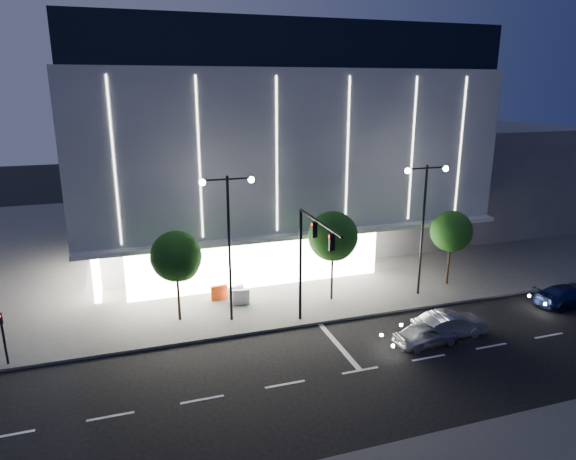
# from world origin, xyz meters

# --- Properties ---
(ground) EXTENTS (160.00, 160.00, 0.00)m
(ground) POSITION_xyz_m (0.00, 0.00, 0.00)
(ground) COLOR black
(ground) RESTS_ON ground
(sidewalk_museum) EXTENTS (70.00, 40.00, 0.15)m
(sidewalk_museum) POSITION_xyz_m (5.00, 24.00, 0.07)
(sidewalk_museum) COLOR #474747
(sidewalk_museum) RESTS_ON ground
(museum) EXTENTS (30.00, 25.80, 18.00)m
(museum) POSITION_xyz_m (2.98, 22.31, 9.27)
(museum) COLOR #4C4C51
(museum) RESTS_ON ground
(annex_building) EXTENTS (16.00, 20.00, 10.00)m
(annex_building) POSITION_xyz_m (26.00, 24.00, 5.00)
(annex_building) COLOR #4C4C51
(annex_building) RESTS_ON ground
(traffic_mast) EXTENTS (0.33, 5.89, 7.07)m
(traffic_mast) POSITION_xyz_m (1.00, 3.34, 5.03)
(traffic_mast) COLOR black
(traffic_mast) RESTS_ON ground
(street_lamp_west) EXTENTS (3.16, 0.36, 9.00)m
(street_lamp_west) POSITION_xyz_m (-3.00, 6.00, 5.96)
(street_lamp_west) COLOR black
(street_lamp_west) RESTS_ON ground
(street_lamp_east) EXTENTS (3.16, 0.36, 9.00)m
(street_lamp_east) POSITION_xyz_m (10.00, 6.00, 5.96)
(street_lamp_east) COLOR black
(street_lamp_east) RESTS_ON ground
(ped_signal_far) EXTENTS (0.22, 0.24, 3.00)m
(ped_signal_far) POSITION_xyz_m (-15.00, 4.50, 1.89)
(ped_signal_far) COLOR black
(ped_signal_far) RESTS_ON ground
(tree_left) EXTENTS (3.02, 3.02, 5.72)m
(tree_left) POSITION_xyz_m (-5.97, 7.02, 4.03)
(tree_left) COLOR black
(tree_left) RESTS_ON ground
(tree_mid) EXTENTS (3.25, 3.25, 6.15)m
(tree_mid) POSITION_xyz_m (4.03, 7.02, 4.33)
(tree_mid) COLOR black
(tree_mid) RESTS_ON ground
(tree_right) EXTENTS (2.91, 2.91, 5.51)m
(tree_right) POSITION_xyz_m (13.03, 7.02, 3.88)
(tree_right) COLOR black
(tree_right) RESTS_ON ground
(car_lead) EXTENTS (3.79, 1.74, 1.26)m
(car_lead) POSITION_xyz_m (6.60, -0.22, 0.63)
(car_lead) COLOR #95969C
(car_lead) RESTS_ON ground
(car_second) EXTENTS (4.37, 1.55, 1.44)m
(car_second) POSITION_xyz_m (8.50, 0.28, 0.72)
(car_second) COLOR #ACB0B4
(car_second) RESTS_ON ground
(car_third) EXTENTS (4.64, 1.89, 1.35)m
(car_third) POSITION_xyz_m (18.44, 1.51, 0.67)
(car_third) COLOR navy
(car_third) RESTS_ON ground
(barrier_a) EXTENTS (1.11, 0.32, 1.00)m
(barrier_a) POSITION_xyz_m (-3.14, 9.22, 0.65)
(barrier_a) COLOR #EA3E0D
(barrier_a) RESTS_ON sidewalk_museum
(barrier_b) EXTENTS (1.11, 0.64, 1.00)m
(barrier_b) POSITION_xyz_m (-2.11, 8.76, 0.65)
(barrier_b) COLOR white
(barrier_b) RESTS_ON sidewalk_museum
(barrier_d) EXTENTS (1.12, 0.39, 1.00)m
(barrier_d) POSITION_xyz_m (-1.92, 8.06, 0.65)
(barrier_d) COLOR white
(barrier_d) RESTS_ON sidewalk_museum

